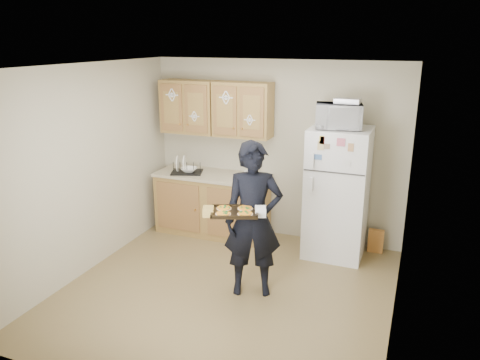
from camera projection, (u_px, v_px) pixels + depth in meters
name	position (u px, v px, depth m)	size (l,w,h in m)	color
floor	(227.00, 291.00, 5.34)	(3.60, 3.60, 0.00)	brown
ceiling	(225.00, 66.00, 4.61)	(3.60, 3.60, 0.00)	white
wall_back	(276.00, 150.00, 6.58)	(3.60, 0.04, 2.50)	#B5AE93
wall_front	(128.00, 258.00, 3.37)	(3.60, 0.04, 2.50)	#B5AE93
wall_left	(88.00, 170.00, 5.60)	(0.04, 3.60, 2.50)	#B5AE93
wall_right	(404.00, 209.00, 4.34)	(0.04, 3.60, 2.50)	#B5AE93
refrigerator	(337.00, 193.00, 6.03)	(0.75, 0.70, 1.70)	white
base_cabinet	(213.00, 205.00, 6.83)	(1.60, 0.60, 0.86)	olive
countertop	(212.00, 175.00, 6.70)	(1.64, 0.64, 0.04)	#B9A88F
upper_cab_left	(189.00, 107.00, 6.68)	(0.80, 0.33, 0.75)	olive
upper_cab_right	(243.00, 110.00, 6.39)	(0.80, 0.33, 0.75)	olive
cereal_box	(376.00, 241.00, 6.27)	(0.20, 0.07, 0.32)	gold
person	(253.00, 220.00, 5.09)	(0.64, 0.42, 1.74)	black
baking_tray	(234.00, 212.00, 4.82)	(0.48, 0.35, 0.04)	black
pizza_front_left	(223.00, 213.00, 4.74)	(0.16, 0.16, 0.02)	orange
pizza_front_right	(245.00, 214.00, 4.74)	(0.16, 0.16, 0.02)	orange
pizza_back_left	(224.00, 208.00, 4.89)	(0.16, 0.16, 0.02)	orange
pizza_back_right	(245.00, 208.00, 4.89)	(0.16, 0.16, 0.02)	orange
microwave	(339.00, 116.00, 5.71)	(0.55, 0.37, 0.31)	white
foil_pan	(348.00, 101.00, 5.65)	(0.30, 0.21, 0.06)	#B1B1B8
dish_rack	(187.00, 167.00, 6.73)	(0.43, 0.32, 0.17)	black
bowl	(189.00, 170.00, 6.73)	(0.23, 0.23, 0.06)	white
soap_bottle	(249.00, 173.00, 6.39)	(0.09, 0.09, 0.20)	white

